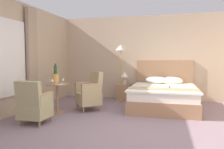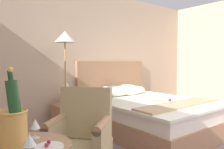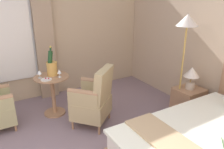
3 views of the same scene
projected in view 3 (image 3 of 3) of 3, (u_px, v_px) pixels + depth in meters
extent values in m
cube|color=tan|center=(44.00, 35.00, 4.28)|extent=(0.10, 0.36, 2.63)
cylinder|color=#2D6628|center=(224.00, 147.00, 2.23)|extent=(0.22, 0.26, 0.01)
cube|color=#A77A58|center=(188.00, 102.00, 3.87)|extent=(0.42, 0.46, 0.53)
sphere|color=#B7B2A8|center=(199.00, 101.00, 3.65)|extent=(0.02, 0.02, 0.02)
cylinder|color=#BFAE9E|center=(190.00, 85.00, 3.76)|extent=(0.15, 0.15, 0.13)
cylinder|color=olive|center=(191.00, 79.00, 3.72)|extent=(0.02, 0.02, 0.10)
cone|color=silver|center=(192.00, 72.00, 3.68)|extent=(0.26, 0.26, 0.16)
cylinder|color=tan|center=(176.00, 115.00, 3.96)|extent=(0.28, 0.28, 0.03)
cylinder|color=tan|center=(181.00, 73.00, 3.68)|extent=(0.03, 0.03, 1.57)
cone|color=silver|center=(187.00, 20.00, 3.38)|extent=(0.34, 0.34, 0.18)
cylinder|color=#A77A58|center=(55.00, 112.00, 4.03)|extent=(0.38, 0.38, 0.03)
cylinder|color=#A77A58|center=(53.00, 96.00, 3.91)|extent=(0.07, 0.07, 0.71)
cylinder|color=#A77A58|center=(51.00, 77.00, 3.79)|extent=(0.60, 0.60, 0.02)
cylinder|color=gold|center=(52.00, 69.00, 3.82)|extent=(0.18, 0.18, 0.23)
torus|color=gold|center=(51.00, 62.00, 3.78)|extent=(0.19, 0.19, 0.02)
cylinder|color=white|center=(51.00, 63.00, 3.78)|extent=(0.16, 0.16, 0.03)
cylinder|color=#1E4723|center=(50.00, 60.00, 3.74)|extent=(0.10, 0.12, 0.32)
cylinder|color=#193D1E|center=(50.00, 49.00, 3.70)|extent=(0.04, 0.04, 0.08)
sphere|color=gold|center=(50.00, 47.00, 3.69)|extent=(0.04, 0.04, 0.04)
cylinder|color=white|center=(40.00, 78.00, 3.72)|extent=(0.06, 0.06, 0.01)
cylinder|color=white|center=(40.00, 76.00, 3.70)|extent=(0.01, 0.01, 0.06)
cone|color=white|center=(39.00, 72.00, 3.68)|extent=(0.08, 0.08, 0.07)
cylinder|color=white|center=(60.00, 77.00, 3.75)|extent=(0.06, 0.06, 0.01)
cylinder|color=white|center=(59.00, 75.00, 3.74)|extent=(0.01, 0.01, 0.06)
cone|color=white|center=(59.00, 71.00, 3.72)|extent=(0.07, 0.07, 0.07)
cylinder|color=white|center=(46.00, 80.00, 3.63)|extent=(0.18, 0.18, 0.01)
sphere|color=#A22734|center=(46.00, 78.00, 3.64)|extent=(0.03, 0.03, 0.03)
sphere|color=maroon|center=(48.00, 78.00, 3.63)|extent=(0.03, 0.03, 0.03)
cylinder|color=#A77A58|center=(85.00, 110.00, 3.98)|extent=(0.04, 0.04, 0.16)
cylinder|color=#A77A58|center=(73.00, 125.00, 3.53)|extent=(0.04, 0.04, 0.16)
cylinder|color=#A77A58|center=(109.00, 114.00, 3.85)|extent=(0.04, 0.04, 0.16)
cylinder|color=#A77A58|center=(99.00, 130.00, 3.40)|extent=(0.04, 0.04, 0.16)
cube|color=tan|center=(91.00, 107.00, 3.61)|extent=(0.79, 0.80, 0.29)
cube|color=tan|center=(103.00, 85.00, 3.41)|extent=(0.50, 0.53, 0.56)
cube|color=tan|center=(95.00, 87.00, 3.75)|extent=(0.43, 0.40, 0.23)
cylinder|color=#A77A58|center=(95.00, 81.00, 3.71)|extent=(0.43, 0.40, 0.09)
cube|color=tan|center=(83.00, 99.00, 3.31)|extent=(0.43, 0.40, 0.23)
cylinder|color=#A77A58|center=(83.00, 93.00, 3.27)|extent=(0.43, 0.40, 0.09)
cylinder|color=#A77A58|center=(16.00, 128.00, 3.49)|extent=(0.04, 0.04, 0.12)
cylinder|color=#A77A58|center=(11.00, 115.00, 3.88)|extent=(0.04, 0.04, 0.12)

